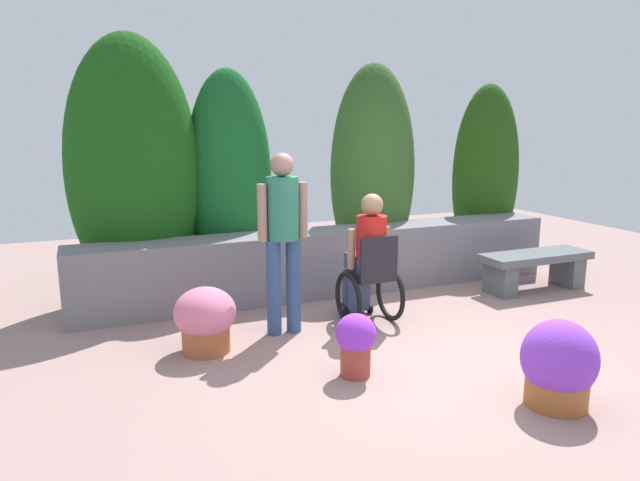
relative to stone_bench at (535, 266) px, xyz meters
The scene contains 9 objects.
ground_plane 2.68m from the stone_bench, 151.34° to the right, with size 13.68×13.68×0.00m, color gray.
stone_retaining_wall 2.50m from the stone_bench, 159.59° to the left, with size 5.89×0.55×0.77m, color slate.
hedge_backdrop 3.29m from the stone_bench, 151.85° to the left, with size 6.02×1.02×2.97m.
stone_bench is the anchor object (origin of this frame).
person_in_wheelchair 2.44m from the stone_bench, behind, with size 0.53×0.66×1.33m.
person_standing_companion 3.38m from the stone_bench, behind, with size 0.49×0.30×1.74m.
flower_pot_purple_near 4.11m from the stone_bench, behind, with size 0.55×0.55×0.59m.
flower_pot_terracotta_by_wall 3.04m from the stone_bench, 130.10° to the right, with size 0.53×0.53×0.64m.
flower_pot_red_accent 3.36m from the stone_bench, 156.71° to the right, with size 0.33×0.33×0.52m.
Camera 1 is at (-2.66, -3.90, 2.00)m, focal length 31.93 mm.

